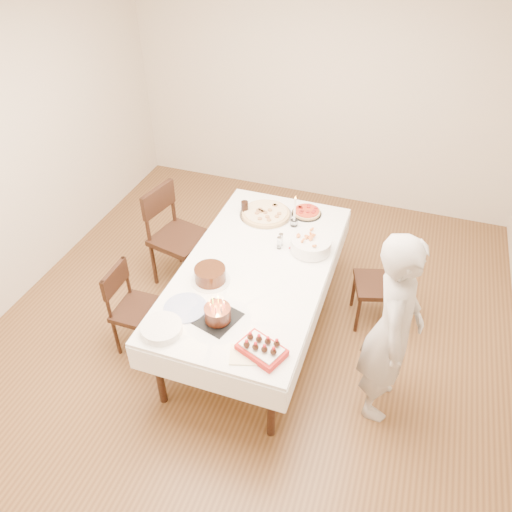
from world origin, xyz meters
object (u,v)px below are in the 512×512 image
(taper_candle, at_px, (295,211))
(cola_glass, at_px, (245,207))
(birthday_cake, at_px, (217,310))
(strawberry_box, at_px, (262,349))
(chair_right_savory, at_px, (378,285))
(layer_cake, at_px, (210,275))
(pasta_bowl, at_px, (311,244))
(pizza_pepperoni, at_px, (307,212))
(dining_table, at_px, (256,299))
(chair_left_savory, at_px, (180,239))
(person, at_px, (392,330))
(pizza_white, at_px, (266,213))
(chair_left_dessert, at_px, (140,310))

(taper_candle, relative_size, cola_glass, 2.53)
(birthday_cake, bearing_deg, strawberry_box, -25.29)
(chair_right_savory, distance_m, layer_cake, 1.51)
(pasta_bowl, bearing_deg, pizza_pepperoni, 107.96)
(dining_table, xyz_separation_m, chair_right_savory, (0.96, 0.48, 0.04))
(chair_left_savory, relative_size, layer_cake, 3.22)
(dining_table, xyz_separation_m, birthday_cake, (-0.06, -0.66, 0.47))
(person, bearing_deg, pizza_white, 48.05)
(chair_right_savory, bearing_deg, chair_left_savory, 165.07)
(pizza_pepperoni, distance_m, cola_glass, 0.57)
(layer_cake, bearing_deg, pizza_white, 82.95)
(strawberry_box, bearing_deg, chair_left_savory, 134.27)
(dining_table, xyz_separation_m, pizza_pepperoni, (0.20, 0.86, 0.40))
(chair_left_dessert, relative_size, strawberry_box, 2.65)
(dining_table, height_order, cola_glass, cola_glass)
(pasta_bowl, height_order, layer_cake, layer_cake)
(dining_table, distance_m, cola_glass, 0.89)
(pizza_white, distance_m, birthday_cake, 1.38)
(strawberry_box, bearing_deg, taper_candle, 97.40)
(chair_left_savory, height_order, taper_candle, taper_candle)
(chair_left_dessert, xyz_separation_m, pizza_white, (0.70, 1.18, 0.36))
(layer_cake, bearing_deg, chair_left_savory, 131.56)
(cola_glass, bearing_deg, strawberry_box, -66.12)
(person, relative_size, pasta_bowl, 4.68)
(cola_glass, bearing_deg, person, -36.19)
(layer_cake, bearing_deg, pasta_bowl, 44.27)
(pizza_white, xyz_separation_m, cola_glass, (-0.19, -0.03, 0.04))
(person, distance_m, pasta_bowl, 1.06)
(layer_cake, height_order, birthday_cake, birthday_cake)
(chair_left_savory, height_order, layer_cake, chair_left_savory)
(chair_left_savory, bearing_deg, taper_candle, -156.41)
(chair_right_savory, relative_size, pizza_pepperoni, 2.99)
(chair_left_savory, bearing_deg, pizza_white, -147.37)
(pizza_white, height_order, taper_candle, taper_candle)
(taper_candle, bearing_deg, strawberry_box, -82.60)
(dining_table, bearing_deg, birthday_cake, -95.30)
(person, relative_size, layer_cake, 5.11)
(birthday_cake, distance_m, strawberry_box, 0.44)
(pizza_pepperoni, bearing_deg, chair_left_dessert, -128.48)
(chair_right_savory, relative_size, person, 0.52)
(dining_table, height_order, chair_left_savory, chair_left_savory)
(chair_right_savory, distance_m, person, 0.97)
(dining_table, distance_m, pizza_white, 0.83)
(person, bearing_deg, layer_cake, 84.54)
(chair_left_savory, height_order, chair_left_dessert, chair_left_savory)
(pasta_bowl, xyz_separation_m, birthday_cake, (-0.43, -1.00, 0.04))
(pizza_pepperoni, xyz_separation_m, layer_cake, (-0.47, -1.14, 0.04))
(chair_right_savory, xyz_separation_m, pizza_pepperoni, (-0.76, 0.37, 0.36))
(person, xyz_separation_m, layer_cake, (-1.40, 0.11, 0.02))
(pizza_white, height_order, layer_cake, layer_cake)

